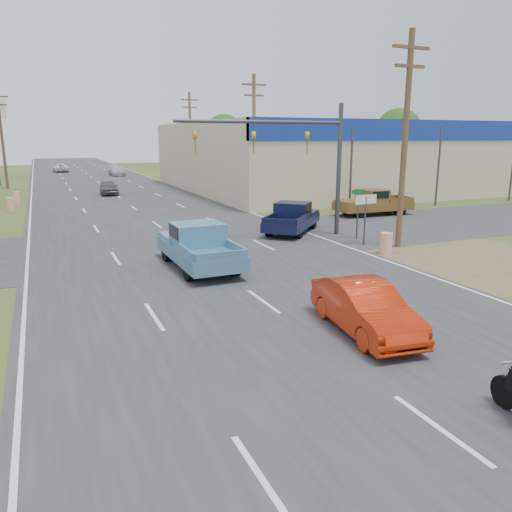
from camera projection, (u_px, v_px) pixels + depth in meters
name	position (u px, v px, depth m)	size (l,w,h in m)	color
ground	(439.00, 429.00, 9.25)	(200.00, 200.00, 0.00)	#36491D
main_road	(118.00, 197.00, 44.96)	(15.00, 180.00, 0.02)	#2D2D30
cross_road	(183.00, 243.00, 25.32)	(120.00, 10.00, 0.02)	#2D2D30
dirt_verge	(468.00, 257.00, 22.42)	(8.00, 18.00, 0.01)	brown
big_box_store	(406.00, 155.00, 56.46)	(50.00, 28.10, 6.60)	#B7A88C
utility_pole_1	(405.00, 136.00, 23.28)	(2.00, 0.28, 10.00)	#4C3823
utility_pole_2	(254.00, 136.00, 39.35)	(2.00, 0.28, 10.00)	#4C3823
utility_pole_3	(190.00, 136.00, 55.42)	(2.00, 0.28, 10.00)	#4C3823
utility_pole_6	(2.00, 136.00, 50.78)	(2.00, 0.28, 10.00)	#4C3823
tree_3	(398.00, 132.00, 91.50)	(8.40, 8.40, 10.40)	#422D19
tree_5	(224.00, 134.00, 104.26)	(7.98, 7.98, 9.88)	#422D19
barrel_0	(386.00, 244.00, 22.93)	(0.56, 0.56, 1.00)	orange
barrel_1	(305.00, 217.00, 30.68)	(0.56, 0.56, 1.00)	orange
barrel_2	(10.00, 204.00, 36.22)	(0.56, 0.56, 1.00)	orange
barrel_3	(17.00, 198.00, 39.90)	(0.56, 0.56, 1.00)	orange
lane_sign	(366.00, 208.00, 24.47)	(1.20, 0.08, 2.52)	#3F3F44
street_name_sign	(358.00, 209.00, 26.11)	(0.80, 0.08, 2.61)	#3F3F44
signal_mast	(295.00, 146.00, 25.55)	(9.12, 0.40, 7.00)	#3F3F44
red_convertible	(365.00, 308.00, 13.68)	(1.48, 4.25, 1.40)	#B12308
blue_pickup	(198.00, 245.00, 20.53)	(2.22, 5.65, 1.87)	black
navy_pickup	(293.00, 217.00, 28.16)	(4.97, 5.09, 1.71)	black
brown_pickup	(372.00, 202.00, 34.27)	(5.43, 2.22, 1.78)	black
distant_car_grey	(109.00, 188.00, 46.48)	(1.57, 3.91, 1.33)	#4D4D51
distant_car_silver	(117.00, 171.00, 69.13)	(1.80, 4.42, 1.28)	silver
distant_car_white	(61.00, 168.00, 76.15)	(2.01, 4.37, 1.21)	silver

